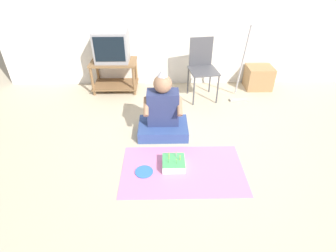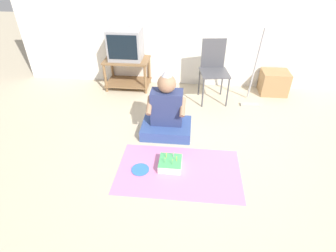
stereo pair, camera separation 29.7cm
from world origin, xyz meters
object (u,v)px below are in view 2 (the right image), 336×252
(tv, at_px, (125,45))
(cardboard_box_stack, at_px, (274,82))
(dust_mop, at_px, (253,84))
(person_seated, at_px, (167,113))
(folding_chair, at_px, (214,66))
(birthday_cake, at_px, (170,164))
(paper_plate, at_px, (140,169))

(tv, relative_size, cardboard_box_stack, 1.22)
(dust_mop, xyz_separation_m, person_seated, (-1.21, -0.89, -0.05))
(cardboard_box_stack, relative_size, dust_mop, 0.37)
(folding_chair, distance_m, dust_mop, 0.64)
(tv, distance_m, birthday_cake, 2.28)
(person_seated, bearing_deg, dust_mop, 36.45)
(dust_mop, height_order, paper_plate, dust_mop)
(person_seated, relative_size, paper_plate, 4.46)
(folding_chair, xyz_separation_m, birthday_cake, (-0.50, -1.71, -0.48))
(tv, bearing_deg, person_seated, -58.34)
(folding_chair, xyz_separation_m, dust_mop, (0.60, -0.14, -0.20))
(folding_chair, distance_m, person_seated, 1.23)
(cardboard_box_stack, xyz_separation_m, paper_plate, (-1.86, -2.07, -0.18))
(cardboard_box_stack, distance_m, person_seated, 2.11)
(dust_mop, bearing_deg, folding_chair, 167.16)
(tv, xyz_separation_m, paper_plate, (0.59, -2.06, -0.73))
(person_seated, relative_size, birthday_cake, 3.49)
(tv, height_order, birthday_cake, tv)
(tv, height_order, folding_chair, tv)
(folding_chair, relative_size, person_seated, 1.05)
(folding_chair, bearing_deg, dust_mop, -12.84)
(tv, height_order, paper_plate, tv)
(folding_chair, height_order, dust_mop, dust_mop)
(tv, height_order, person_seated, tv)
(tv, height_order, dust_mop, dust_mop)
(cardboard_box_stack, bearing_deg, birthday_cake, -127.65)
(folding_chair, bearing_deg, person_seated, -120.83)
(person_seated, bearing_deg, birthday_cake, -80.62)
(dust_mop, bearing_deg, paper_plate, -130.72)
(folding_chair, xyz_separation_m, person_seated, (-0.61, -1.03, -0.25))
(paper_plate, bearing_deg, dust_mop, 49.28)
(folding_chair, height_order, cardboard_box_stack, folding_chair)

